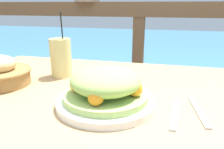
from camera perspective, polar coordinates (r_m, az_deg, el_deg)
patio_table at (r=0.78m, az=-0.66°, el=-11.17°), size 1.25×0.77×0.75m
railing_fence at (r=1.44m, az=6.92°, el=7.99°), size 2.80×0.08×1.05m
sea_backdrop at (r=4.01m, az=11.13°, el=5.52°), size 12.00×4.00×0.39m
salad_plate at (r=0.62m, az=-1.63°, el=-3.91°), size 0.28×0.28×0.11m
drink_glass at (r=0.89m, az=-13.21°, el=4.30°), size 0.08×0.08×0.25m
bread_basket at (r=0.87m, az=-26.96°, el=0.22°), size 0.21×0.21×0.11m
fork at (r=0.61m, az=16.11°, el=-9.62°), size 0.03×0.18×0.00m
knife at (r=0.64m, az=21.65°, el=-8.81°), size 0.04×0.18×0.00m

